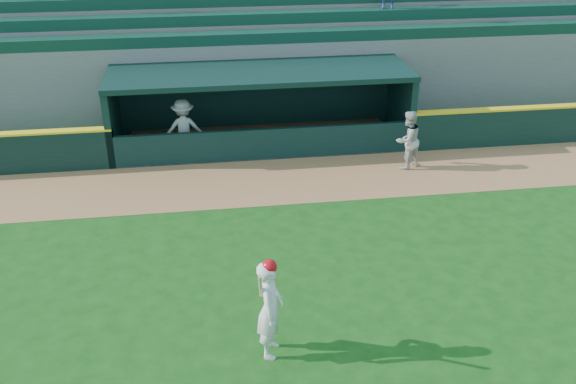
% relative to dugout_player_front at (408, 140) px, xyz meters
% --- Properties ---
extents(ground, '(120.00, 120.00, 0.00)m').
position_rel_dugout_player_front_xyz_m(ground, '(-4.09, -5.28, -0.89)').
color(ground, '#134411').
rests_on(ground, ground).
extents(warning_track, '(40.00, 3.00, 0.01)m').
position_rel_dugout_player_front_xyz_m(warning_track, '(-4.09, -0.38, -0.88)').
color(warning_track, '#99683D').
rests_on(warning_track, ground).
extents(dugout_player_front, '(1.07, 0.99, 1.77)m').
position_rel_dugout_player_front_xyz_m(dugout_player_front, '(0.00, 0.00, 0.00)').
color(dugout_player_front, '#ABABA6').
rests_on(dugout_player_front, ground).
extents(dugout_player_inside, '(1.23, 0.76, 1.84)m').
position_rel_dugout_player_front_xyz_m(dugout_player_inside, '(-6.54, 1.80, 0.03)').
color(dugout_player_inside, '#A8A8A2').
rests_on(dugout_player_inside, ground).
extents(dugout, '(9.40, 2.80, 2.46)m').
position_rel_dugout_player_front_xyz_m(dugout, '(-4.09, 2.72, 0.47)').
color(dugout, '#63635F').
rests_on(dugout, ground).
extents(stands, '(34.50, 6.25, 7.56)m').
position_rel_dugout_player_front_xyz_m(stands, '(-4.10, 7.29, 1.52)').
color(stands, slate).
rests_on(stands, ground).
extents(batter_at_plate, '(0.61, 0.88, 2.02)m').
position_rel_dugout_player_front_xyz_m(batter_at_plate, '(-4.98, -7.60, 0.12)').
color(batter_at_plate, silver).
rests_on(batter_at_plate, ground).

